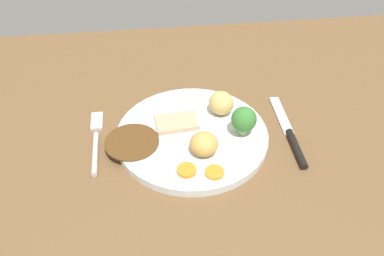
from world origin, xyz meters
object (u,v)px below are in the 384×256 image
(dinner_plate, at_px, (192,136))
(meat_slice_main, at_px, (177,122))
(broccoli_floret, at_px, (244,121))
(roast_potato_right, at_px, (204,144))
(carrot_coin_front, at_px, (187,170))
(knife, at_px, (290,135))
(roast_potato_left, at_px, (221,103))
(fork, at_px, (96,139))
(carrot_coin_back, at_px, (214,172))

(dinner_plate, height_order, meat_slice_main, meat_slice_main)
(meat_slice_main, distance_m, broccoli_floret, 0.12)
(roast_potato_right, xyz_separation_m, carrot_coin_front, (-0.03, -0.04, -0.01))
(roast_potato_right, xyz_separation_m, knife, (0.15, 0.03, -0.03))
(carrot_coin_front, distance_m, knife, 0.20)
(roast_potato_right, bearing_deg, roast_potato_left, 65.04)
(carrot_coin_front, height_order, knife, carrot_coin_front)
(meat_slice_main, distance_m, carrot_coin_front, 0.11)
(fork, relative_size, knife, 0.82)
(roast_potato_left, distance_m, carrot_coin_front, 0.15)
(roast_potato_right, xyz_separation_m, carrot_coin_back, (0.01, -0.05, -0.02))
(carrot_coin_back, bearing_deg, meat_slice_main, 110.59)
(carrot_coin_front, bearing_deg, carrot_coin_back, -11.83)
(meat_slice_main, xyz_separation_m, carrot_coin_front, (0.00, -0.11, -0.00))
(roast_potato_right, distance_m, broccoli_floret, 0.08)
(dinner_plate, xyz_separation_m, roast_potato_left, (0.06, 0.05, 0.03))
(meat_slice_main, height_order, carrot_coin_back, meat_slice_main)
(broccoli_floret, bearing_deg, meat_slice_main, 159.34)
(carrot_coin_front, xyz_separation_m, knife, (0.18, 0.07, -0.01))
(carrot_coin_front, height_order, fork, carrot_coin_front)
(roast_potato_right, distance_m, knife, 0.16)
(broccoli_floret, bearing_deg, roast_potato_left, 112.50)
(carrot_coin_back, relative_size, fork, 0.19)
(carrot_coin_back, bearing_deg, roast_potato_left, 76.17)
(dinner_plate, xyz_separation_m, meat_slice_main, (-0.02, 0.02, 0.01))
(carrot_coin_front, bearing_deg, dinner_plate, 77.71)
(carrot_coin_back, relative_size, broccoli_floret, 0.57)
(meat_slice_main, height_order, fork, meat_slice_main)
(carrot_coin_back, relative_size, knife, 0.16)
(meat_slice_main, relative_size, carrot_coin_back, 2.43)
(knife, bearing_deg, broccoli_floret, 89.93)
(meat_slice_main, bearing_deg, roast_potato_right, -63.73)
(roast_potato_right, relative_size, fork, 0.30)
(dinner_plate, distance_m, carrot_coin_front, 0.09)
(meat_slice_main, distance_m, roast_potato_right, 0.08)
(broccoli_floret, xyz_separation_m, fork, (-0.24, 0.03, -0.04))
(roast_potato_left, bearing_deg, carrot_coin_back, -103.83)
(roast_potato_left, relative_size, roast_potato_right, 0.98)
(roast_potato_left, distance_m, fork, 0.22)
(knife, bearing_deg, meat_slice_main, 78.62)
(carrot_coin_front, bearing_deg, knife, 20.77)
(roast_potato_right, bearing_deg, meat_slice_main, 116.27)
(fork, distance_m, knife, 0.33)
(meat_slice_main, relative_size, broccoli_floret, 1.38)
(roast_potato_left, height_order, knife, roast_potato_left)
(meat_slice_main, relative_size, roast_potato_right, 1.57)
(broccoli_floret, bearing_deg, knife, -1.15)
(knife, bearing_deg, carrot_coin_back, 119.74)
(roast_potato_left, height_order, roast_potato_right, roast_potato_left)
(carrot_coin_front, distance_m, carrot_coin_back, 0.04)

